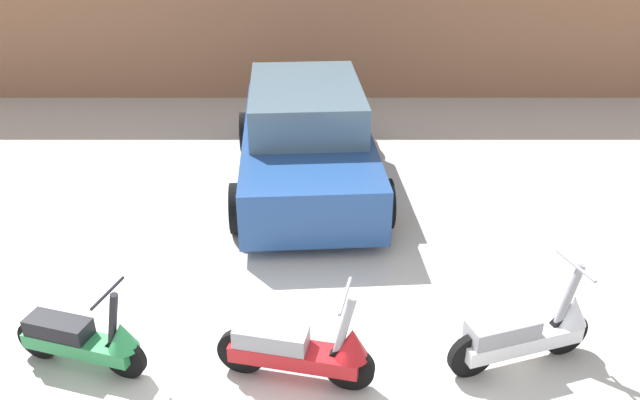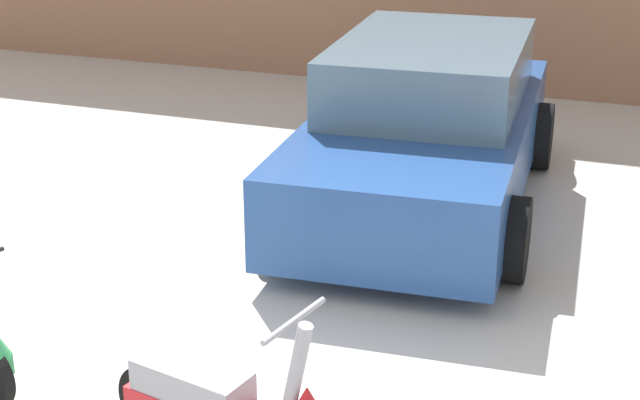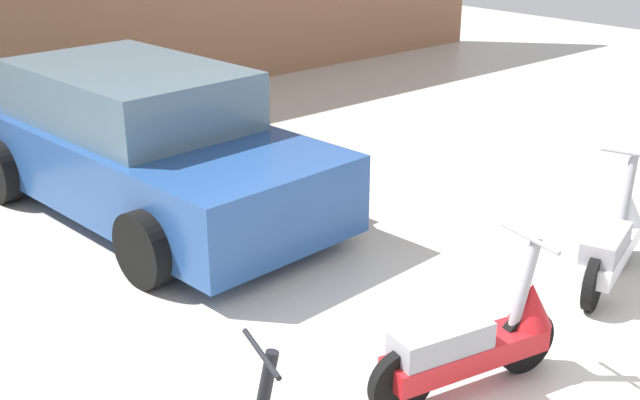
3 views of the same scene
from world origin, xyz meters
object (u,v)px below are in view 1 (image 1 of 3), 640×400
scooter_front_right (303,349)px  scooter_front_center (529,331)px  car_rear_left (308,138)px  scooter_front_left (86,339)px

scooter_front_right → scooter_front_center: (2.07, 0.24, 0.00)m
scooter_front_right → scooter_front_center: scooter_front_center is taller
scooter_front_center → car_rear_left: (-2.11, 3.90, 0.33)m
scooter_front_right → car_rear_left: (-0.03, 4.14, 0.33)m
scooter_front_left → scooter_front_right: (1.99, -0.17, 0.03)m
scooter_front_right → scooter_front_center: bearing=18.9°
scooter_front_left → car_rear_left: (1.95, 3.97, 0.36)m
scooter_front_left → car_rear_left: car_rear_left is taller
scooter_front_left → scooter_front_center: (4.06, 0.08, 0.03)m
scooter_front_left → car_rear_left: bearing=80.2°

